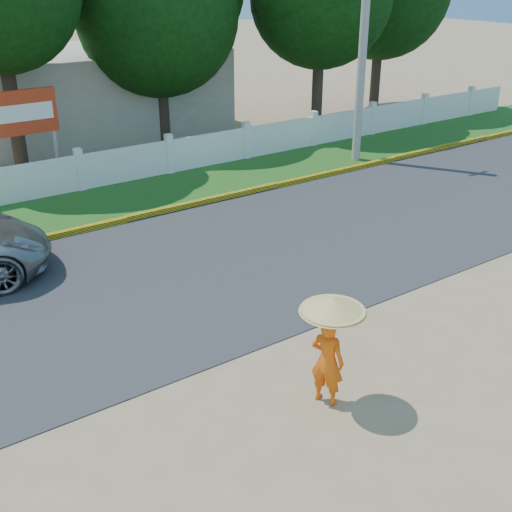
% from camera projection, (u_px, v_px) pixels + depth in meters
% --- Properties ---
extents(ground, '(120.00, 120.00, 0.00)m').
position_uv_depth(ground, '(322.00, 365.00, 11.01)').
color(ground, '#9E8460').
rests_on(ground, ground).
extents(road, '(60.00, 7.00, 0.02)m').
position_uv_depth(road, '(192.00, 270.00, 14.36)').
color(road, '#38383A').
rests_on(road, ground).
extents(grass_verge, '(60.00, 3.50, 0.03)m').
position_uv_depth(grass_verge, '(101.00, 204.00, 18.27)').
color(grass_verge, '#2D601E').
rests_on(grass_verge, ground).
extents(curb, '(40.00, 0.18, 0.16)m').
position_uv_depth(curb, '(126.00, 219.00, 16.98)').
color(curb, yellow).
rests_on(curb, ground).
extents(fence, '(40.00, 0.10, 1.10)m').
position_uv_depth(fence, '(80.00, 173.00, 19.13)').
color(fence, silver).
rests_on(fence, ground).
extents(building_near, '(10.00, 6.00, 3.20)m').
position_uv_depth(building_near, '(87.00, 92.00, 25.31)').
color(building_near, '#B7AD99').
rests_on(building_near, ground).
extents(utility_pole, '(0.28, 0.28, 8.05)m').
position_uv_depth(utility_pole, '(363.00, 39.00, 20.62)').
color(utility_pole, gray).
rests_on(utility_pole, ground).
extents(monk_with_parasol, '(1.01, 1.01, 1.84)m').
position_uv_depth(monk_with_parasol, '(330.00, 335.00, 9.62)').
color(monk_with_parasol, '#F45B0C').
rests_on(monk_with_parasol, ground).
extents(billboard, '(2.50, 0.13, 2.95)m').
position_uv_depth(billboard, '(15.00, 119.00, 18.57)').
color(billboard, gray).
rests_on(billboard, ground).
extents(tree_row, '(35.36, 7.72, 8.19)m').
position_uv_depth(tree_row, '(97.00, 7.00, 20.92)').
color(tree_row, '#473828').
rests_on(tree_row, ground).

